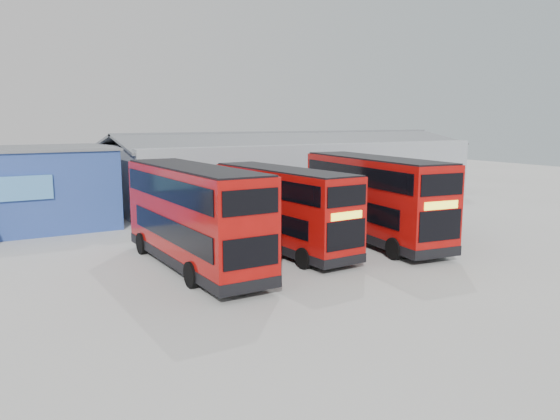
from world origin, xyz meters
The scene contains 7 objects.
ground_plane centered at (0.00, 0.00, 0.00)m, with size 120.00×120.00×0.00m, color #A7A7A2.
office_block centered at (-14.00, 17.99, 2.58)m, with size 12.30×8.32×5.12m.
maintenance_shed centered at (8.00, 20.00, 2.60)m, with size 30.50×12.00×5.89m.
double_decker_left centered at (-7.47, 3.30, 2.37)m, with size 3.03×11.32×4.76m.
double_decker_centre centered at (-2.18, 4.16, 2.17)m, with size 3.07×10.44×4.36m.
double_decker_right centered at (3.35, 3.45, 2.39)m, with size 4.03×11.58×4.80m.
single_decker_blue centered at (7.97, 6.97, 1.33)m, with size 3.63×10.07×2.67m.
Camera 1 is at (-16.50, -20.08, 6.84)m, focal length 35.00 mm.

